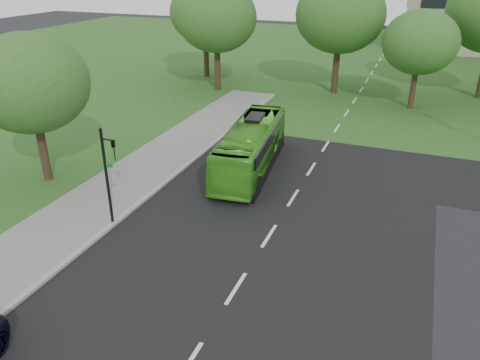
{
  "coord_description": "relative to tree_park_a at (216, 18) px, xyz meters",
  "views": [
    {
      "loc": [
        5.38,
        -15.23,
        11.33
      ],
      "look_at": [
        -2.16,
        3.89,
        1.6
      ],
      "focal_mm": 35.0,
      "sensor_mm": 36.0,
      "label": 1
    }
  ],
  "objects": [
    {
      "name": "ground",
      "position": [
        12.8,
        -25.12,
        -6.57
      ],
      "size": [
        160.0,
        160.0,
        0.0
      ],
      "primitive_type": "plane",
      "color": "black",
      "rests_on": "ground"
    },
    {
      "name": "street_surfaces",
      "position": [
        12.42,
        -2.37,
        -6.54
      ],
      "size": [
        120.0,
        120.0,
        0.15
      ],
      "color": "black",
      "rests_on": "ground"
    },
    {
      "name": "tree_park_a",
      "position": [
        0.0,
        0.0,
        0.0
      ],
      "size": [
        7.29,
        7.29,
        9.68
      ],
      "color": "black",
      "rests_on": "ground"
    },
    {
      "name": "tree_park_b",
      "position": [
        10.55,
        2.94,
        0.35
      ],
      "size": [
        7.83,
        7.83,
        10.26
      ],
      "color": "black",
      "rests_on": "ground"
    },
    {
      "name": "tree_park_c",
      "position": [
        17.5,
        0.33,
        -1.21
      ],
      "size": [
        5.95,
        5.95,
        7.9
      ],
      "color": "black",
      "rests_on": "ground"
    },
    {
      "name": "tree_park_f",
      "position": [
        -3.34,
        4.63,
        -0.14
      ],
      "size": [
        7.08,
        7.08,
        9.46
      ],
      "color": "black",
      "rests_on": "ground"
    },
    {
      "name": "tree_side_near",
      "position": [
        -0.77,
        -21.97,
        -1.07
      ],
      "size": [
        6.1,
        6.1,
        8.1
      ],
      "color": "black",
      "rests_on": "ground"
    },
    {
      "name": "bus",
      "position": [
        9.37,
        -16.28,
        -5.19
      ],
      "size": [
        3.44,
        10.08,
        2.75
      ],
      "primitive_type": "imported",
      "rotation": [
        0.0,
        0.0,
        0.12
      ],
      "color": "green",
      "rests_on": "ground"
    },
    {
      "name": "traffic_light",
      "position": [
        5.75,
        -24.82,
        -3.77
      ],
      "size": [
        0.77,
        0.23,
        4.76
      ],
      "rotation": [
        0.0,
        0.0,
        0.28
      ],
      "color": "black",
      "rests_on": "ground"
    }
  ]
}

